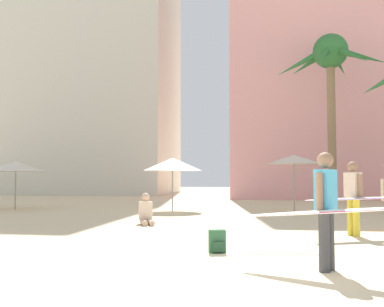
{
  "coord_description": "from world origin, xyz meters",
  "views": [
    {
      "loc": [
        1.08,
        -6.13,
        1.38
      ],
      "look_at": [
        -0.61,
        5.33,
        2.03
      ],
      "focal_mm": 41.16,
      "sensor_mm": 36.0,
      "label": 1
    }
  ],
  "objects_px": {
    "cafe_umbrella_3": "(294,159)",
    "backpack": "(217,242)",
    "cafe_umbrella_2": "(16,166)",
    "person_near_left": "(146,213)",
    "person_mid_right": "(354,196)",
    "cafe_umbrella_1": "(173,164)",
    "palm_tree_left": "(330,64)",
    "person_near_right": "(327,208)",
    "beach_towel": "(280,250)"
  },
  "relations": [
    {
      "from": "cafe_umbrella_3",
      "to": "backpack",
      "type": "relative_size",
      "value": 5.54
    },
    {
      "from": "cafe_umbrella_2",
      "to": "person_near_left",
      "type": "relative_size",
      "value": 2.69
    },
    {
      "from": "person_mid_right",
      "to": "cafe_umbrella_1",
      "type": "bearing_deg",
      "value": -80.92
    },
    {
      "from": "person_mid_right",
      "to": "backpack",
      "type": "bearing_deg",
      "value": 12.69
    },
    {
      "from": "palm_tree_left",
      "to": "cafe_umbrella_1",
      "type": "height_order",
      "value": "palm_tree_left"
    },
    {
      "from": "person_mid_right",
      "to": "person_near_right",
      "type": "height_order",
      "value": "person_mid_right"
    },
    {
      "from": "person_near_right",
      "to": "cafe_umbrella_3",
      "type": "bearing_deg",
      "value": -63.62
    },
    {
      "from": "backpack",
      "to": "cafe_umbrella_2",
      "type": "bearing_deg",
      "value": -151.01
    },
    {
      "from": "cafe_umbrella_2",
      "to": "person_mid_right",
      "type": "bearing_deg",
      "value": -29.36
    },
    {
      "from": "cafe_umbrella_1",
      "to": "cafe_umbrella_2",
      "type": "xyz_separation_m",
      "value": [
        -7.06,
        -0.07,
        -0.06
      ]
    },
    {
      "from": "palm_tree_left",
      "to": "cafe_umbrella_1",
      "type": "xyz_separation_m",
      "value": [
        -7.61,
        -6.7,
        -5.72
      ]
    },
    {
      "from": "person_mid_right",
      "to": "person_near_right",
      "type": "distance_m",
      "value": 4.39
    },
    {
      "from": "cafe_umbrella_3",
      "to": "person_mid_right",
      "type": "distance_m",
      "value": 7.65
    },
    {
      "from": "cafe_umbrella_2",
      "to": "person_mid_right",
      "type": "xyz_separation_m",
      "value": [
        12.85,
        -7.23,
        -0.95
      ]
    },
    {
      "from": "beach_towel",
      "to": "cafe_umbrella_1",
      "type": "bearing_deg",
      "value": 112.32
    },
    {
      "from": "person_near_right",
      "to": "person_near_left",
      "type": "relative_size",
      "value": 2.87
    },
    {
      "from": "palm_tree_left",
      "to": "cafe_umbrella_1",
      "type": "relative_size",
      "value": 3.74
    },
    {
      "from": "cafe_umbrella_3",
      "to": "person_near_left",
      "type": "xyz_separation_m",
      "value": [
        -4.81,
        -5.52,
        -1.81
      ]
    },
    {
      "from": "cafe_umbrella_1",
      "to": "person_near_left",
      "type": "xyz_separation_m",
      "value": [
        0.22,
        -5.3,
        -1.63
      ]
    },
    {
      "from": "palm_tree_left",
      "to": "person_near_left",
      "type": "distance_m",
      "value": 15.9
    },
    {
      "from": "cafe_umbrella_1",
      "to": "backpack",
      "type": "relative_size",
      "value": 5.97
    },
    {
      "from": "cafe_umbrella_3",
      "to": "beach_towel",
      "type": "height_order",
      "value": "cafe_umbrella_3"
    },
    {
      "from": "cafe_umbrella_3",
      "to": "cafe_umbrella_1",
      "type": "bearing_deg",
      "value": -177.57
    },
    {
      "from": "cafe_umbrella_3",
      "to": "beach_towel",
      "type": "xyz_separation_m",
      "value": [
        -1.09,
        -9.8,
        -2.13
      ]
    },
    {
      "from": "cafe_umbrella_3",
      "to": "person_near_left",
      "type": "distance_m",
      "value": 7.54
    },
    {
      "from": "beach_towel",
      "to": "person_near_right",
      "type": "xyz_separation_m",
      "value": [
        0.6,
        -1.91,
        0.94
      ]
    },
    {
      "from": "cafe_umbrella_3",
      "to": "person_near_right",
      "type": "height_order",
      "value": "cafe_umbrella_3"
    },
    {
      "from": "palm_tree_left",
      "to": "cafe_umbrella_3",
      "type": "relative_size",
      "value": 4.03
    },
    {
      "from": "cafe_umbrella_2",
      "to": "person_near_left",
      "type": "distance_m",
      "value": 9.1
    },
    {
      "from": "backpack",
      "to": "person_mid_right",
      "type": "relative_size",
      "value": 0.16
    },
    {
      "from": "cafe_umbrella_2",
      "to": "person_mid_right",
      "type": "height_order",
      "value": "cafe_umbrella_2"
    },
    {
      "from": "cafe_umbrella_3",
      "to": "beach_towel",
      "type": "bearing_deg",
      "value": -96.33
    },
    {
      "from": "person_mid_right",
      "to": "palm_tree_left",
      "type": "bearing_deg",
      "value": -126.74
    },
    {
      "from": "palm_tree_left",
      "to": "cafe_umbrella_3",
      "type": "height_order",
      "value": "palm_tree_left"
    },
    {
      "from": "beach_towel",
      "to": "person_near_right",
      "type": "height_order",
      "value": "person_near_right"
    },
    {
      "from": "palm_tree_left",
      "to": "person_mid_right",
      "type": "xyz_separation_m",
      "value": [
        -1.82,
        -14.01,
        -6.73
      ]
    },
    {
      "from": "cafe_umbrella_2",
      "to": "person_near_left",
      "type": "xyz_separation_m",
      "value": [
        7.28,
        -5.23,
        -1.57
      ]
    },
    {
      "from": "person_near_left",
      "to": "person_mid_right",
      "type": "bearing_deg",
      "value": 49.17
    },
    {
      "from": "person_near_right",
      "to": "backpack",
      "type": "bearing_deg",
      "value": -11.32
    },
    {
      "from": "backpack",
      "to": "person_near_right",
      "type": "bearing_deg",
      "value": 34.21
    },
    {
      "from": "cafe_umbrella_2",
      "to": "cafe_umbrella_3",
      "type": "height_order",
      "value": "cafe_umbrella_3"
    },
    {
      "from": "backpack",
      "to": "person_mid_right",
      "type": "distance_m",
      "value": 4.13
    },
    {
      "from": "backpack",
      "to": "person_near_right",
      "type": "height_order",
      "value": "person_near_right"
    },
    {
      "from": "beach_towel",
      "to": "person_mid_right",
      "type": "xyz_separation_m",
      "value": [
        1.86,
        2.29,
        0.94
      ]
    },
    {
      "from": "palm_tree_left",
      "to": "person_near_right",
      "type": "relative_size",
      "value": 3.34
    },
    {
      "from": "cafe_umbrella_3",
      "to": "beach_towel",
      "type": "relative_size",
      "value": 1.36
    },
    {
      "from": "person_mid_right",
      "to": "cafe_umbrella_3",
      "type": "bearing_deg",
      "value": -113.5
    },
    {
      "from": "cafe_umbrella_1",
      "to": "cafe_umbrella_3",
      "type": "xyz_separation_m",
      "value": [
        5.02,
        0.21,
        0.18
      ]
    },
    {
      "from": "person_near_left",
      "to": "person_near_right",
      "type": "bearing_deg",
      "value": 13.73
    },
    {
      "from": "person_mid_right",
      "to": "person_near_left",
      "type": "height_order",
      "value": "person_mid_right"
    }
  ]
}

